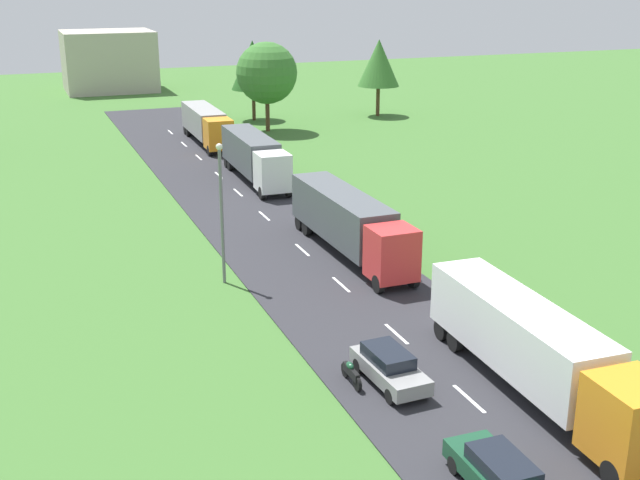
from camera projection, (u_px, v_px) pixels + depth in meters
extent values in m
cube|color=#2B2B30|center=(381.00, 321.00, 40.22)|extent=(10.00, 140.00, 0.06)
cube|color=white|center=(469.00, 399.00, 32.81)|extent=(0.16, 2.40, 0.01)
cube|color=white|center=(396.00, 334.00, 38.68)|extent=(0.16, 2.40, 0.01)
cube|color=white|center=(341.00, 285.00, 44.80)|extent=(0.16, 2.40, 0.01)
cube|color=white|center=(302.00, 250.00, 50.39)|extent=(0.16, 2.40, 0.01)
cube|color=white|center=(264.00, 216.00, 57.39)|extent=(0.16, 2.40, 0.01)
cube|color=white|center=(238.00, 192.00, 63.51)|extent=(0.16, 2.40, 0.01)
cube|color=white|center=(219.00, 175.00, 68.93)|extent=(0.16, 2.40, 0.01)
cube|color=white|center=(199.00, 157.00, 75.55)|extent=(0.16, 2.40, 0.01)
cube|color=white|center=(184.00, 144.00, 81.31)|extent=(0.16, 2.40, 0.01)
cube|color=white|center=(170.00, 132.00, 87.49)|extent=(0.16, 2.40, 0.01)
cube|color=orange|center=(631.00, 421.00, 27.51)|extent=(2.52, 2.81, 2.87)
cube|color=white|center=(517.00, 332.00, 33.77)|extent=(2.82, 10.80, 2.73)
cube|color=black|center=(514.00, 366.00, 34.27)|extent=(1.20, 10.22, 0.24)
cylinder|color=black|center=(613.00, 475.00, 27.01)|extent=(0.38, 1.01, 1.00)
cylinder|color=black|center=(495.00, 334.00, 37.51)|extent=(0.38, 1.01, 1.00)
cylinder|color=black|center=(455.00, 341.00, 36.85)|extent=(0.38, 1.01, 1.00)
cylinder|color=black|center=(481.00, 323.00, 38.66)|extent=(0.38, 1.01, 1.00)
cylinder|color=black|center=(442.00, 329.00, 38.00)|extent=(0.38, 1.01, 1.00)
cube|color=red|center=(392.00, 253.00, 43.96)|extent=(2.47, 2.34, 2.87)
cube|color=black|center=(401.00, 250.00, 42.83)|extent=(2.10, 0.12, 1.26)
cube|color=#4C5156|center=(341.00, 214.00, 50.02)|extent=(2.63, 10.98, 2.84)
cube|color=black|center=(341.00, 239.00, 50.53)|extent=(1.02, 10.41, 0.24)
cylinder|color=black|center=(413.00, 279.00, 44.27)|extent=(0.36, 1.00, 1.00)
cylinder|color=black|center=(378.00, 284.00, 43.53)|extent=(0.36, 1.00, 1.00)
cylinder|color=black|center=(336.00, 224.00, 53.83)|extent=(0.36, 1.00, 1.00)
cylinder|color=black|center=(307.00, 228.00, 53.09)|extent=(0.36, 1.00, 1.00)
cylinder|color=black|center=(329.00, 219.00, 54.99)|extent=(0.36, 1.00, 1.00)
cylinder|color=black|center=(300.00, 222.00, 54.25)|extent=(0.36, 1.00, 1.00)
cube|color=white|center=(273.00, 172.00, 61.87)|extent=(2.50, 2.61, 2.88)
cube|color=black|center=(277.00, 169.00, 60.62)|extent=(2.10, 0.15, 1.27)
cube|color=#4C5156|center=(250.00, 151.00, 67.66)|extent=(2.73, 9.98, 2.86)
cube|color=black|center=(251.00, 170.00, 68.17)|extent=(1.12, 9.45, 0.24)
cylinder|color=black|center=(289.00, 191.00, 62.09)|extent=(0.37, 1.01, 1.00)
cylinder|color=black|center=(262.00, 193.00, 61.41)|extent=(0.37, 1.01, 1.00)
cylinder|color=black|center=(253.00, 163.00, 71.20)|extent=(0.37, 1.01, 1.00)
cylinder|color=black|center=(230.00, 165.00, 70.53)|extent=(0.37, 1.01, 1.00)
cylinder|color=black|center=(250.00, 160.00, 72.27)|extent=(0.37, 1.01, 1.00)
cylinder|color=black|center=(227.00, 162.00, 71.59)|extent=(0.37, 1.01, 1.00)
cube|color=orange|center=(218.00, 134.00, 76.50)|extent=(2.48, 2.64, 2.81)
cube|color=black|center=(221.00, 131.00, 75.24)|extent=(2.10, 0.14, 1.24)
cube|color=gray|center=(203.00, 120.00, 82.34)|extent=(2.67, 9.98, 2.62)
cube|color=black|center=(204.00, 135.00, 82.81)|extent=(1.06, 9.46, 0.24)
cylinder|color=black|center=(232.00, 149.00, 76.71)|extent=(0.37, 1.01, 1.00)
cylinder|color=black|center=(210.00, 151.00, 76.02)|extent=(0.37, 1.01, 1.00)
cylinder|color=black|center=(208.00, 130.00, 85.84)|extent=(0.37, 1.01, 1.00)
cylinder|color=black|center=(188.00, 132.00, 85.16)|extent=(0.37, 1.01, 1.00)
cylinder|color=black|center=(205.00, 128.00, 86.91)|extent=(0.37, 1.01, 1.00)
cylinder|color=black|center=(186.00, 130.00, 86.22)|extent=(0.37, 1.01, 1.00)
cube|color=#19472D|center=(498.00, 476.00, 26.68)|extent=(1.81, 4.41, 0.65)
cube|color=black|center=(503.00, 465.00, 26.30)|extent=(1.50, 2.47, 0.52)
cylinder|color=black|center=(454.00, 465.00, 27.85)|extent=(0.23, 0.64, 0.64)
cylinder|color=black|center=(493.00, 456.00, 28.37)|extent=(0.23, 0.64, 0.64)
cube|color=gray|center=(390.00, 370.00, 33.81)|extent=(1.90, 4.36, 0.63)
cube|color=black|center=(388.00, 356.00, 33.81)|extent=(1.54, 2.46, 0.54)
cylinder|color=black|center=(423.00, 389.00, 32.93)|extent=(0.25, 0.65, 0.64)
cylinder|color=black|center=(391.00, 396.00, 32.35)|extent=(0.25, 0.65, 0.64)
cylinder|color=black|center=(389.00, 359.00, 35.46)|extent=(0.25, 0.65, 0.64)
cylinder|color=black|center=(358.00, 366.00, 34.88)|extent=(0.25, 0.65, 0.64)
cylinder|color=black|center=(345.00, 370.00, 34.51)|extent=(0.12, 0.64, 0.64)
cylinder|color=black|center=(357.00, 384.00, 33.36)|extent=(0.14, 0.64, 0.64)
cube|color=black|center=(351.00, 372.00, 33.86)|extent=(0.20, 1.40, 0.36)
ellipsoid|color=#19472D|center=(350.00, 366.00, 33.92)|extent=(0.28, 0.52, 0.28)
cylinder|color=slate|center=(222.00, 217.00, 44.09)|extent=(0.18, 0.18, 7.60)
sphere|color=silver|center=(219.00, 147.00, 42.86)|extent=(0.36, 0.36, 0.36)
cylinder|color=#513823|center=(378.00, 101.00, 97.32)|extent=(0.45, 0.45, 3.57)
cone|color=#38702D|center=(379.00, 63.00, 95.90)|extent=(4.98, 4.98, 5.48)
cylinder|color=#513823|center=(254.00, 105.00, 94.41)|extent=(0.41, 0.41, 3.59)
cone|color=#23561E|center=(253.00, 65.00, 92.97)|extent=(5.05, 5.05, 5.56)
cylinder|color=#513823|center=(268.00, 114.00, 87.82)|extent=(0.46, 0.46, 3.81)
sphere|color=#38702D|center=(267.00, 73.00, 86.44)|extent=(6.56, 6.56, 6.56)
cube|color=#B2A899|center=(109.00, 61.00, 117.37)|extent=(12.68, 10.85, 8.51)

